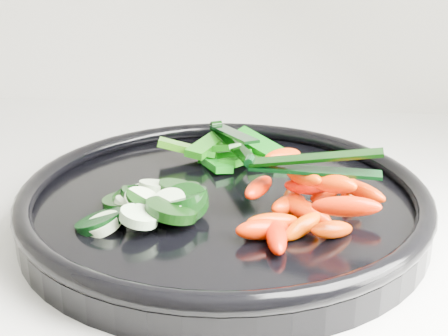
# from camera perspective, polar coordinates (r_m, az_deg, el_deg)

# --- Properties ---
(veggie_tray) EXTENTS (0.49, 0.49, 0.04)m
(veggie_tray) POSITION_cam_1_polar(r_m,az_deg,el_deg) (0.57, 0.00, -3.21)
(veggie_tray) COLOR black
(veggie_tray) RESTS_ON counter
(cucumber_pile) EXTENTS (0.12, 0.12, 0.04)m
(cucumber_pile) POSITION_cam_1_polar(r_m,az_deg,el_deg) (0.55, -6.76, -3.14)
(cucumber_pile) COLOR black
(cucumber_pile) RESTS_ON veggie_tray
(carrot_pile) EXTENTS (0.13, 0.15, 0.05)m
(carrot_pile) POSITION_cam_1_polar(r_m,az_deg,el_deg) (0.53, 7.59, -2.86)
(carrot_pile) COLOR #F55100
(carrot_pile) RESTS_ON veggie_tray
(pepper_pile) EXTENTS (0.14, 0.09, 0.03)m
(pepper_pile) POSITION_cam_1_polar(r_m,az_deg,el_deg) (0.66, 0.11, 1.47)
(pepper_pile) COLOR #1C700A
(pepper_pile) RESTS_ON veggie_tray
(tong_carrot) EXTENTS (0.11, 0.02, 0.02)m
(tong_carrot) POSITION_cam_1_polar(r_m,az_deg,el_deg) (0.52, 7.90, 0.36)
(tong_carrot) COLOR black
(tong_carrot) RESTS_ON carrot_pile
(tong_pepper) EXTENTS (0.06, 0.11, 0.02)m
(tong_pepper) POSITION_cam_1_polar(r_m,az_deg,el_deg) (0.65, 0.71, 2.79)
(tong_pepper) COLOR black
(tong_pepper) RESTS_ON pepper_pile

